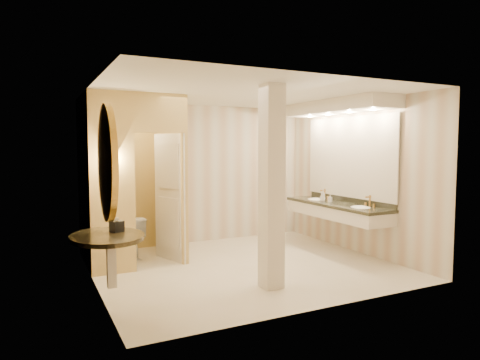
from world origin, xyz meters
name	(u,v)px	position (x,y,z in m)	size (l,w,h in m)	color
floor	(244,266)	(0.00, 0.00, 0.00)	(4.50, 4.50, 0.00)	white
ceiling	(245,94)	(0.00, 0.00, 2.70)	(4.50, 4.50, 0.00)	silver
wall_back	(199,174)	(0.00, 2.00, 1.35)	(4.50, 0.02, 2.70)	beige
wall_front	(324,194)	(0.00, -2.00, 1.35)	(4.50, 0.02, 2.70)	beige
wall_left	(94,187)	(-2.25, 0.00, 1.35)	(0.02, 4.00, 2.70)	beige
wall_right	(356,177)	(2.25, 0.00, 1.35)	(0.02, 4.00, 2.70)	beige
toilet_closet	(157,177)	(-1.12, 0.97, 1.39)	(1.50, 1.55, 2.70)	#EECB7C
wall_sconce	(112,157)	(-1.93, 0.43, 1.73)	(0.14, 0.14, 0.42)	#BB893C
vanity	(339,161)	(1.98, 0.16, 1.63)	(0.75, 2.48, 2.09)	silver
console_shelf	(108,194)	(-2.21, -0.90, 1.35)	(1.04, 1.04, 1.97)	black
pillar	(272,187)	(-0.14, -1.07, 1.35)	(0.27, 0.27, 2.70)	silver
tissue_box	(117,226)	(-2.10, -0.78, 0.94)	(0.13, 0.13, 0.13)	black
toilet	(126,237)	(-1.57, 1.34, 0.36)	(0.40, 0.70, 0.71)	white
soap_bottle_a	(330,198)	(1.93, 0.32, 0.94)	(0.06, 0.06, 0.14)	beige
soap_bottle_b	(323,197)	(1.94, 0.56, 0.94)	(0.10, 0.10, 0.13)	silver
soap_bottle_c	(323,195)	(1.92, 0.53, 0.98)	(0.08, 0.08, 0.21)	#C6B28C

